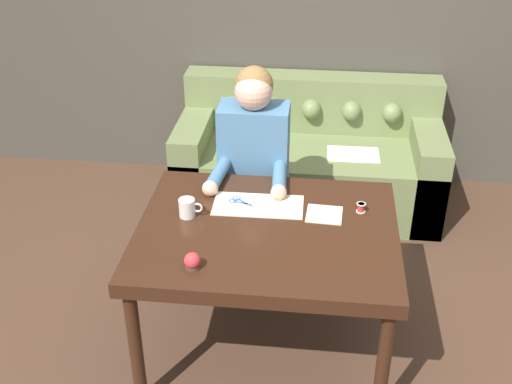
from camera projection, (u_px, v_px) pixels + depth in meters
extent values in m
plane|color=#4C3323|center=(288.00, 353.00, 3.24)|extent=(16.00, 16.00, 0.00)
cube|color=#381E11|center=(267.00, 234.00, 2.94)|extent=(1.19, 0.97, 0.07)
cylinder|color=#381E11|center=(136.00, 349.00, 2.81)|extent=(0.06, 0.06, 0.65)
cylinder|color=#381E11|center=(383.00, 369.00, 2.71)|extent=(0.06, 0.06, 0.65)
cylinder|color=#381E11|center=(178.00, 239.00, 3.54)|extent=(0.06, 0.06, 0.65)
cylinder|color=#381E11|center=(373.00, 252.00, 3.44)|extent=(0.06, 0.06, 0.65)
cube|color=olive|center=(308.00, 174.00, 4.41)|extent=(1.75, 0.81, 0.44)
cube|color=olive|center=(312.00, 102.00, 4.45)|extent=(1.75, 0.22, 0.39)
cube|color=olive|center=(196.00, 158.00, 4.44)|extent=(0.20, 0.81, 0.60)
cube|color=olive|center=(424.00, 170.00, 4.29)|extent=(0.20, 0.81, 0.60)
sphere|color=olive|center=(232.00, 106.00, 4.39)|extent=(0.13, 0.13, 0.13)
sphere|color=olive|center=(272.00, 107.00, 4.36)|extent=(0.13, 0.13, 0.13)
sphere|color=olive|center=(311.00, 109.00, 4.34)|extent=(0.13, 0.13, 0.13)
sphere|color=olive|center=(351.00, 111.00, 4.31)|extent=(0.13, 0.13, 0.13)
sphere|color=olive|center=(392.00, 113.00, 4.28)|extent=(0.13, 0.13, 0.13)
cube|color=white|center=(353.00, 154.00, 4.18)|extent=(0.34, 0.23, 0.00)
cylinder|color=#33281E|center=(254.00, 237.00, 3.75)|extent=(0.28, 0.28, 0.44)
cube|color=teal|center=(254.00, 157.00, 3.49)|extent=(0.37, 0.22, 0.60)
sphere|color=#DBAD8E|center=(253.00, 92.00, 3.27)|extent=(0.20, 0.20, 0.20)
sphere|color=olive|center=(254.00, 85.00, 3.29)|extent=(0.20, 0.20, 0.20)
cylinder|color=teal|center=(218.00, 175.00, 3.28)|extent=(0.10, 0.28, 0.07)
sphere|color=#DBAD8E|center=(210.00, 188.00, 3.16)|extent=(0.08, 0.08, 0.08)
cylinder|color=teal|center=(279.00, 179.00, 3.25)|extent=(0.09, 0.28, 0.07)
sphere|color=#DBAD8E|center=(279.00, 192.00, 3.13)|extent=(0.08, 0.08, 0.08)
cube|color=beige|center=(258.00, 205.00, 3.09)|extent=(0.44, 0.23, 0.00)
cube|color=beige|center=(324.00, 214.00, 3.02)|extent=(0.18, 0.17, 0.00)
cube|color=silver|center=(260.00, 207.00, 3.07)|extent=(0.12, 0.05, 0.00)
cube|color=#2D569E|center=(241.00, 203.00, 3.11)|extent=(0.08, 0.03, 0.00)
torus|color=#2D569E|center=(233.00, 201.00, 3.12)|extent=(0.04, 0.04, 0.01)
cube|color=silver|center=(258.00, 210.00, 3.05)|extent=(0.11, 0.09, 0.00)
cube|color=#2D569E|center=(242.00, 202.00, 3.12)|extent=(0.07, 0.06, 0.00)
torus|color=#2D569E|center=(236.00, 199.00, 3.14)|extent=(0.04, 0.04, 0.01)
cylinder|color=silver|center=(248.00, 205.00, 3.09)|extent=(0.01, 0.01, 0.01)
cylinder|color=silver|center=(187.00, 208.00, 2.99)|extent=(0.08, 0.08, 0.09)
torus|color=silver|center=(197.00, 208.00, 2.98)|extent=(0.05, 0.01, 0.05)
cylinder|color=red|center=(361.00, 208.00, 3.03)|extent=(0.03, 0.03, 0.04)
cylinder|color=beige|center=(361.00, 204.00, 3.02)|extent=(0.04, 0.04, 0.00)
cylinder|color=beige|center=(361.00, 211.00, 3.04)|extent=(0.04, 0.04, 0.00)
cylinder|color=#4C3828|center=(193.00, 267.00, 2.66)|extent=(0.06, 0.06, 0.01)
sphere|color=red|center=(192.00, 261.00, 2.64)|extent=(0.07, 0.07, 0.07)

